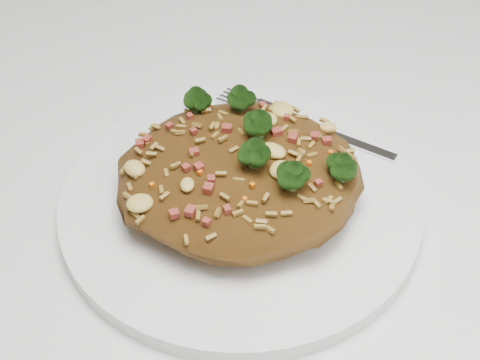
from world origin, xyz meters
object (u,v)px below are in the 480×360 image
dining_table (322,293)px  plate (240,201)px  fried_rice (241,166)px  fork (312,128)px

dining_table → plate: plate is taller
plate → fried_rice: bearing=27.4°
fork → plate: bearing=-96.8°
plate → fork: size_ratio=1.92×
fried_rice → fork: fried_rice is taller
plate → fried_rice: 0.04m
dining_table → plate: bearing=164.5°
plate → fork: 0.10m
fried_rice → fork: 0.10m
fried_rice → fork: (0.07, 0.07, -0.03)m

